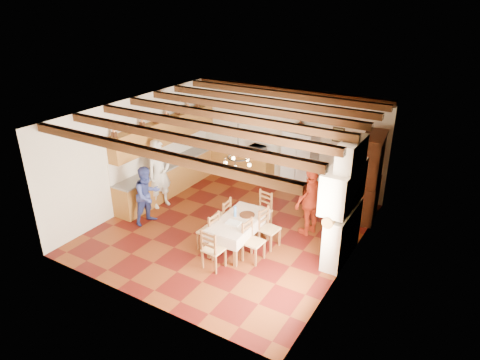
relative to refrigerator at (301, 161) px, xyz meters
name	(u,v)px	position (x,y,z in m)	size (l,w,h in m)	color
floor	(231,228)	(-0.55, -3.05, -0.94)	(6.00, 6.50, 0.02)	#4A0F0B
ceiling	(229,113)	(-0.55, -3.05, 2.08)	(6.00, 6.50, 0.02)	silver
wall_back	(288,137)	(-0.55, 0.21, 0.57)	(6.00, 0.02, 3.00)	beige
wall_front	(134,235)	(-0.55, -6.31, 0.57)	(6.00, 0.02, 3.00)	beige
wall_left	(137,152)	(-3.56, -3.05, 0.57)	(0.02, 6.50, 3.00)	beige
wall_right	(353,203)	(2.46, -3.05, 0.57)	(0.02, 6.50, 3.00)	beige
ceiling_beams	(229,117)	(-0.55, -3.05, 1.98)	(6.00, 6.30, 0.16)	#3B210F
lower_cabinets_left	(173,177)	(-3.25, -2.00, -0.50)	(0.60, 4.30, 0.86)	olive
lower_cabinets_back	(238,164)	(-2.10, -0.10, -0.50)	(2.30, 0.60, 0.86)	olive
countertop_left	(172,163)	(-3.25, -2.00, -0.05)	(0.62, 4.30, 0.04)	slate
countertop_back	(238,151)	(-2.10, -0.10, -0.05)	(2.34, 0.62, 0.04)	slate
backsplash_left	(164,151)	(-3.54, -2.00, 0.27)	(0.03, 4.30, 0.60)	white
backsplash_back	(243,139)	(-2.10, 0.18, 0.27)	(2.30, 0.03, 0.60)	white
upper_cabinets	(166,131)	(-3.38, -2.00, 0.92)	(0.35, 4.20, 0.70)	olive
fireplace	(342,201)	(2.17, -2.85, 0.47)	(0.56, 1.60, 2.80)	beige
wall_picture	(338,135)	(1.00, 0.18, 0.92)	(0.34, 0.03, 0.42)	#332816
refrigerator	(301,161)	(0.00, 0.00, 0.00)	(0.93, 0.76, 1.86)	silver
hutch	(370,177)	(2.20, -0.67, 0.21)	(0.53, 1.26, 2.29)	#351D0D
dining_table	(238,222)	(0.05, -3.67, -0.29)	(0.89, 1.67, 0.72)	#F0E4CC
chandelier	(238,157)	(0.05, -3.67, 1.32)	(0.47, 0.47, 0.03)	black
chair_left_near	(208,230)	(-0.49, -4.10, -0.45)	(0.42, 0.40, 0.96)	brown
chair_left_far	(221,216)	(-0.61, -3.38, -0.45)	(0.42, 0.40, 0.96)	brown
chair_right_near	(254,241)	(0.63, -3.97, -0.45)	(0.42, 0.40, 0.96)	brown
chair_right_far	(270,229)	(0.68, -3.29, -0.45)	(0.42, 0.40, 0.96)	brown
chair_end_near	(214,248)	(0.03, -4.66, -0.45)	(0.42, 0.40, 0.96)	brown
chair_end_far	(261,210)	(0.09, -2.59, -0.45)	(0.42, 0.40, 0.96)	brown
person_man	(160,174)	(-2.88, -2.98, 0.03)	(0.70, 0.46, 1.92)	silver
person_woman_blue	(147,195)	(-2.53, -3.87, -0.16)	(0.75, 0.59, 1.55)	#313D89
person_woman_red	(311,201)	(1.24, -2.23, -0.05)	(1.03, 0.43, 1.75)	#AA2C14
microwave	(258,150)	(-1.41, -0.10, 0.10)	(0.49, 0.33, 0.27)	silver
fridge_vase	(301,125)	(-0.08, 0.00, 1.08)	(0.29, 0.29, 0.30)	#351D0D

